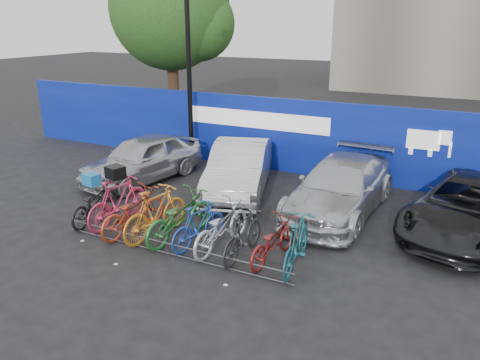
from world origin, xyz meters
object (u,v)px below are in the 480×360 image
Objects in this scene: bike_6 at (221,226)px; bike_3 at (156,213)px; car_3 at (470,208)px; lamppost at (189,68)px; car_2 at (341,187)px; car_0 at (143,158)px; car_1 at (239,168)px; bike_7 at (243,235)px; bike_4 at (179,217)px; tree at (175,12)px; bike_8 at (273,241)px; bike_9 at (297,243)px; bike_1 at (118,201)px; bike_0 at (94,203)px; bike_rack at (170,249)px; bike_2 at (133,212)px; bike_5 at (199,225)px.

bike_3 is at bearing 11.48° from bike_6.
bike_3 is (-6.41, -3.35, -0.06)m from car_3.
lamppost reaches higher than car_2.
car_0 is at bearing -175.00° from car_2.
car_1 reaches higher than car_3.
bike_7 is (-4.19, -3.34, -0.14)m from car_3.
car_1 is 2.54× the size of bike_7.
bike_4 is at bearing -137.64° from car_3.
tree reaches higher than car_3.
car_2 is 3.24m from bike_8.
car_3 is at bearing -137.30° from bike_9.
bike_1 is at bearing 0.98° from bike_3.
bike_4 is at bearing -56.62° from tree.
tree is 3.93× the size of bike_6.
car_3 is 8.95m from bike_0.
car_2 is at bearing -165.79° from car_3.
bike_rack is 1.35× the size of car_0.
bike_rack is 2.82× the size of bike_2.
lamppost is 6.64m from car_2.
car_3 reaches higher than bike_rack.
bike_3 reaches higher than bike_6.
bike_3 is at bearing 170.47° from bike_0.
car_3 is 6.69m from bike_4.
bike_3 is 0.56m from bike_4.
car_1 reaches higher than bike_1.
lamppost is 1.47× the size of car_0.
car_0 is 9.18m from car_3.
bike_6 is at bearing -154.19° from bike_5.
bike_8 is (2.46, -3.38, -0.27)m from car_1.
bike_2 is 1.16× the size of bike_7.
car_3 is (8.79, -2.00, -2.61)m from lamppost.
tree reaches higher than bike_7.
bike_4 is at bearing -6.36° from bike_9.
bike_1 is 1.09× the size of bike_9.
bike_0 is 4.12m from bike_7.
bike_1 is 0.65m from bike_2.
car_0 is at bearing -65.15° from tree.
bike_8 is (4.07, -0.03, -0.15)m from bike_1.
car_2 is 2.59× the size of bike_9.
car_3 is 6.24m from bike_5.
bike_4 reaches higher than bike_6.
bike_4 is 2.29m from bike_8.
car_1 is 3.97m from bike_7.
bike_8 is (2.83, 0.14, -0.15)m from bike_3.
lamppost is 3.59× the size of bike_8.
bike_6 reaches higher than bike_0.
tree is at bearing 116.29° from car_1.
lamppost is at bearing -179.14° from car_3.
bike_9 is (2.83, -0.09, -0.00)m from bike_4.
bike_2 is at bearing 18.39° from bike_4.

